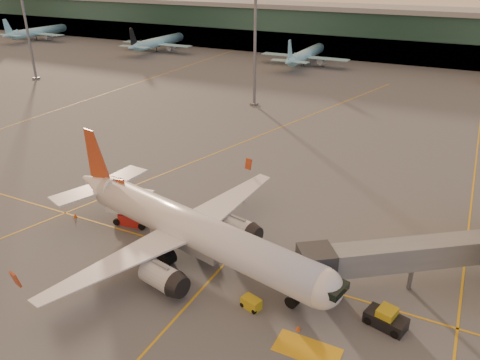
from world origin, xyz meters
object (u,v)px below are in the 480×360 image
at_px(catering_truck, 131,205).
at_px(pushback_tug, 386,319).
at_px(gpu_cart, 251,303).
at_px(main_airplane, 188,229).

height_order(catering_truck, pushback_tug, catering_truck).
bearing_deg(catering_truck, gpu_cart, -28.99).
relative_size(main_airplane, gpu_cart, 17.63).
distance_m(catering_truck, pushback_tug, 34.67).
bearing_deg(pushback_tug, gpu_cart, -149.94).
bearing_deg(main_airplane, pushback_tug, 8.98).
relative_size(main_airplane, catering_truck, 6.25).
bearing_deg(catering_truck, main_airplane, -25.02).
height_order(main_airplane, catering_truck, main_airplane).
xyz_separation_m(catering_truck, pushback_tug, (34.28, -4.84, -1.87)).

